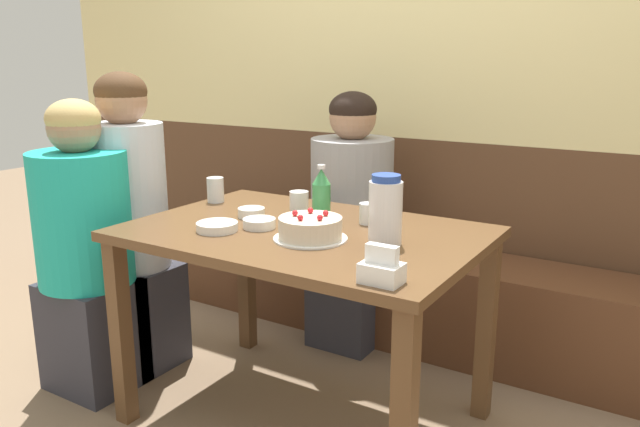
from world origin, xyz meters
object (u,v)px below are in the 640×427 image
birthday_cake (310,228)px  bowl_side_dish (217,227)px  bowl_rice_small (251,213)px  glass_tumbler_short (368,213)px  soju_bottle (321,196)px  bench_seat (400,293)px  napkin_holder (382,269)px  bowl_soup_white (259,223)px  glass_shot_small (215,190)px  water_pitcher (385,211)px  person_pale_blue_shirt (351,222)px  person_grey_tee (86,251)px  glass_water_tall (299,201)px  person_teal_shirt (131,230)px

birthday_cake → bowl_side_dish: birthday_cake is taller
bowl_rice_small → glass_tumbler_short: glass_tumbler_short is taller
birthday_cake → soju_bottle: (-0.08, 0.20, 0.06)m
bench_seat → napkin_holder: size_ratio=23.72×
soju_bottle → bowl_rice_small: soju_bottle is taller
bowl_soup_white → glass_shot_small: glass_shot_small is taller
bowl_side_dish → glass_tumbler_short: (0.40, 0.36, 0.02)m
water_pitcher → person_pale_blue_shirt: 0.89m
person_grey_tee → bowl_side_dish: bearing=6.4°
bench_seat → birthday_cake: (0.09, -0.92, 0.55)m
glass_water_tall → person_teal_shirt: 0.76m
glass_tumbler_short → glass_shot_small: glass_shot_small is taller
bowl_rice_small → bowl_soup_white: bearing=-42.1°
water_pitcher → bowl_soup_white: water_pitcher is taller
napkin_holder → person_teal_shirt: size_ratio=0.09×
water_pitcher → glass_shot_small: bearing=168.7°
bowl_side_dish → person_pale_blue_shirt: size_ratio=0.12×
water_pitcher → glass_shot_small: 0.88m
soju_bottle → person_grey_tee: 0.98m
birthday_cake → person_grey_tee: (-0.95, -0.15, -0.19)m
bowl_side_dish → person_grey_tee: (-0.63, -0.07, -0.17)m
bowl_side_dish → glass_water_tall: (0.08, 0.40, 0.02)m
glass_shot_small → person_pale_blue_shirt: (0.36, 0.51, -0.20)m
bench_seat → glass_shot_small: glass_shot_small is taller
bench_seat → glass_water_tall: size_ratio=34.27×
person_grey_tee → person_teal_shirt: bearing=90.0°
birthday_cake → person_grey_tee: size_ratio=0.21×
bench_seat → person_pale_blue_shirt: bearing=-139.4°
bench_seat → birthday_cake: 1.08m
person_grey_tee → bench_seat: bearing=51.2°
bowl_soup_white → glass_water_tall: 0.29m
water_pitcher → bowl_rice_small: size_ratio=2.24×
bench_seat → person_teal_shirt: 1.27m
glass_shot_small → person_pale_blue_shirt: 0.66m
bowl_side_dish → person_teal_shirt: bearing=165.3°
birthday_cake → glass_shot_small: bearing=158.0°
bench_seat → bowl_soup_white: (-0.14, -0.90, 0.53)m
bowl_rice_small → person_grey_tee: 0.69m
bowl_soup_white → person_teal_shirt: size_ratio=0.09×
soju_bottle → bowl_side_dish: (-0.25, -0.28, -0.09)m
napkin_holder → water_pitcher: bearing=114.8°
glass_tumbler_short → person_teal_shirt: 1.05m
person_pale_blue_shirt → soju_bottle: bearing=18.4°
soju_bottle → glass_tumbler_short: (0.15, 0.08, -0.06)m
napkin_holder → bowl_soup_white: size_ratio=0.95×
bowl_rice_small → person_teal_shirt: (-0.61, -0.05, -0.15)m
bowl_rice_small → glass_tumbler_short: 0.44m
bench_seat → person_grey_tee: person_grey_tee is taller
water_pitcher → bowl_soup_white: (-0.46, -0.06, -0.09)m
person_pale_blue_shirt → person_grey_tee: size_ratio=1.00×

